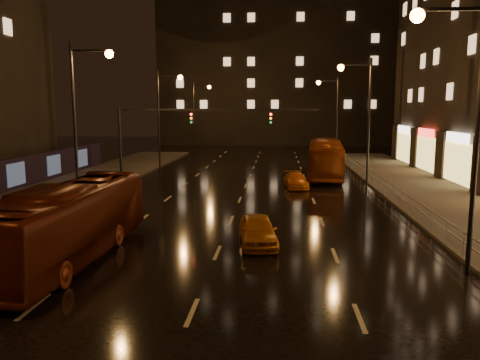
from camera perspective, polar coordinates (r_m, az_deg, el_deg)
The scene contains 11 objects.
ground at distance 35.86m, azimuth 0.49°, elevation -1.21°, with size 140.00×140.00×0.00m, color black.
sidewalk_left at distance 34.76m, azimuth -22.96°, elevation -2.08°, with size 7.00×70.00×0.15m, color #38332D.
sidewalk_right at distance 32.74m, azimuth 24.12°, elevation -2.77°, with size 7.00×70.00×0.15m, color #38332D.
building_distant at distance 88.08m, azimuth 5.74°, elevation 16.28°, with size 44.00×16.00×36.00m, color black.
traffic_signal at distance 36.09m, azimuth -7.59°, elevation 6.34°, with size 15.31×0.32×6.20m.
streetlight_right at distance 18.40m, azimuth 25.24°, elevation 8.86°, with size 2.64×0.50×10.00m.
railing_right at distance 34.52m, azimuth 17.38°, elevation -0.48°, with size 0.05×56.00×1.00m.
bus_red at distance 20.17m, azimuth -20.16°, elevation -4.90°, with size 2.63×11.25×3.13m, color #611E0D.
bus_curb at distance 43.36m, azimuth 10.36°, elevation 2.61°, with size 2.85×12.17×3.39m, color #82330D.
taxi_near at distance 21.25m, azimuth 2.16°, elevation -6.16°, with size 1.61×4.00×1.36m, color #CA7213.
taxi_far at distance 37.05m, azimuth 6.82°, elevation -0.05°, with size 1.62×3.99×1.16m, color orange.
Camera 1 is at (2.53, -15.25, 6.07)m, focal length 35.00 mm.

